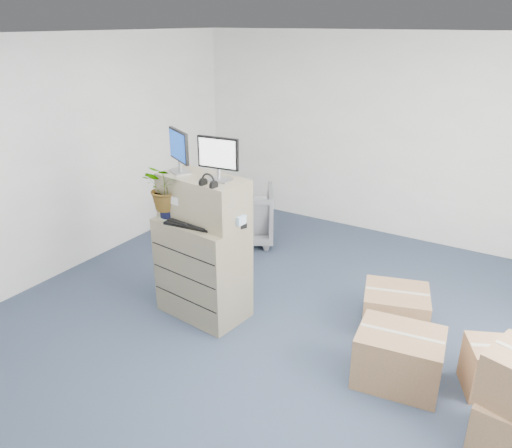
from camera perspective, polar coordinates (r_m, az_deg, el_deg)
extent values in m
plane|color=#273147|center=(4.80, 0.71, -15.13)|extent=(7.00, 7.00, 0.00)
cube|color=silver|center=(7.22, 15.37, 9.41)|extent=(6.00, 0.02, 2.80)
cube|color=gray|center=(5.22, -6.09, -5.04)|extent=(0.96, 0.65, 1.05)
cube|color=gray|center=(4.96, -6.04, 2.91)|extent=(0.95, 0.55, 0.45)
cube|color=#99999E|center=(5.06, -8.63, 5.93)|extent=(0.28, 0.25, 0.02)
cylinder|color=#99999E|center=(5.04, -8.67, 6.57)|extent=(0.04, 0.04, 0.10)
cube|color=black|center=(4.99, -8.81, 8.84)|extent=(0.39, 0.24, 0.31)
cube|color=navy|center=(4.98, -8.99, 8.82)|extent=(0.34, 0.20, 0.27)
cube|color=#99999E|center=(4.76, -4.28, 5.07)|extent=(0.24, 0.18, 0.02)
cylinder|color=#99999E|center=(4.74, -4.30, 5.74)|extent=(0.04, 0.04, 0.10)
cube|color=black|center=(4.69, -4.37, 8.09)|extent=(0.42, 0.07, 0.30)
cube|color=silver|center=(4.67, -4.47, 8.05)|extent=(0.38, 0.04, 0.26)
torus|color=black|center=(4.58, -5.47, 4.84)|extent=(0.16, 0.04, 0.16)
cube|color=black|center=(4.92, -7.47, 0.03)|extent=(0.52, 0.26, 0.03)
ellipsoid|color=silver|center=(4.69, -4.46, -0.95)|extent=(0.11, 0.07, 0.03)
cylinder|color=#92969A|center=(4.94, -5.88, 1.57)|extent=(0.07, 0.07, 0.25)
cube|color=silver|center=(5.02, -6.52, 0.50)|extent=(0.06, 0.05, 0.02)
cube|color=black|center=(5.00, -6.55, 1.15)|extent=(0.06, 0.03, 0.10)
cube|color=black|center=(4.85, -2.42, 0.07)|extent=(0.25, 0.22, 0.06)
cube|color=#3878BE|center=(4.78, -2.57, 0.66)|extent=(0.23, 0.13, 0.08)
cylinder|color=#A8BC98|center=(5.14, -9.93, 0.78)|extent=(0.20, 0.20, 0.02)
cylinder|color=black|center=(5.11, -9.99, 1.54)|extent=(0.17, 0.17, 0.13)
imported|color=#24621C|center=(5.05, -10.13, 3.56)|extent=(0.49, 0.53, 0.37)
imported|color=slate|center=(6.96, -1.53, 1.38)|extent=(1.12, 1.10, 0.86)
cube|color=#8D6144|center=(4.57, 15.98, -14.46)|extent=(0.77, 0.63, 0.49)
cube|color=#8D6144|center=(5.29, 15.63, -9.39)|extent=(0.76, 0.73, 0.42)
cube|color=#8D6144|center=(4.78, 26.60, -14.67)|extent=(0.74, 0.63, 0.45)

